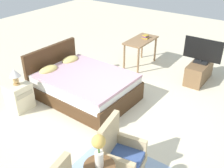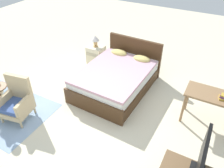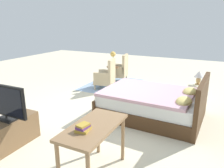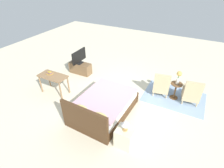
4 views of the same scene
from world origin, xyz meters
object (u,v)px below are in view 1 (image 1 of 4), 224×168
at_px(tv_stand, 199,72).
at_px(vanity_desk, 141,43).
at_px(table_lamp, 15,75).
at_px(tv_flatscreen, 203,51).
at_px(book_stack, 146,37).
at_px(bed, 83,85).
at_px(flower_vase, 99,148).
at_px(armchair_by_window_right, 120,155).
at_px(nightstand, 19,96).

distance_m(tv_stand, vanity_desk, 1.66).
bearing_deg(table_lamp, vanity_desk, -16.39).
bearing_deg(tv_flatscreen, book_stack, 85.09).
bearing_deg(book_stack, bed, 174.42).
relative_size(bed, flower_vase, 4.46).
distance_m(vanity_desk, book_stack, 0.22).
distance_m(flower_vase, vanity_desk, 4.34).
relative_size(table_lamp, vanity_desk, 0.32).
xyz_separation_m(bed, tv_stand, (2.18, -1.80, -0.06)).
bearing_deg(armchair_by_window_right, table_lamp, 84.12).
bearing_deg(flower_vase, bed, 45.55).
bearing_deg(nightstand, bed, -35.57).
xyz_separation_m(tv_stand, book_stack, (0.14, 1.57, 0.53)).
distance_m(flower_vase, tv_stand, 4.07).
bearing_deg(table_lamp, nightstand, -90.00).
bearing_deg(flower_vase, book_stack, 21.59).
bearing_deg(book_stack, table_lamp, 163.69).
bearing_deg(tv_flatscreen, table_lamp, 141.76).
xyz_separation_m(tv_flatscreen, book_stack, (0.13, 1.57, -0.02)).
bearing_deg(flower_vase, tv_stand, 1.03).
distance_m(bed, flower_vase, 2.69).
relative_size(armchair_by_window_right, nightstand, 1.66).
xyz_separation_m(flower_vase, book_stack, (4.15, 1.64, -0.14)).
xyz_separation_m(bed, tv_flatscreen, (2.18, -1.80, 0.49)).
bearing_deg(table_lamp, book_stack, -16.31).
xyz_separation_m(tv_stand, tv_flatscreen, (0.00, 0.00, 0.55)).
xyz_separation_m(armchair_by_window_right, flower_vase, (-0.50, -0.02, 0.52)).
distance_m(armchair_by_window_right, table_lamp, 2.66).
xyz_separation_m(bed, flower_vase, (-1.84, -1.87, 0.60)).
bearing_deg(table_lamp, armchair_by_window_right, -95.88).
height_order(flower_vase, nightstand, flower_vase).
bearing_deg(flower_vase, vanity_desk, 22.93).
xyz_separation_m(tv_flatscreen, vanity_desk, (-0.03, 1.62, -0.16)).
bearing_deg(vanity_desk, tv_stand, -89.02).
bearing_deg(book_stack, vanity_desk, 165.16).
height_order(flower_vase, vanity_desk, flower_vase).
relative_size(bed, armchair_by_window_right, 2.31).
height_order(bed, flower_vase, flower_vase).
bearing_deg(bed, tv_flatscreen, -39.47).
height_order(tv_stand, vanity_desk, vanity_desk).
bearing_deg(book_stack, nightstand, 163.70).
distance_m(bed, table_lamp, 1.40).
height_order(bed, tv_flatscreen, tv_flatscreen).
bearing_deg(armchair_by_window_right, nightstand, 84.12).
relative_size(flower_vase, table_lamp, 1.45).
height_order(armchair_by_window_right, tv_stand, armchair_by_window_right).
distance_m(armchair_by_window_right, flower_vase, 0.72).
bearing_deg(nightstand, tv_flatscreen, -38.23).
distance_m(table_lamp, tv_flatscreen, 4.14).
relative_size(tv_stand, book_stack, 4.67).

